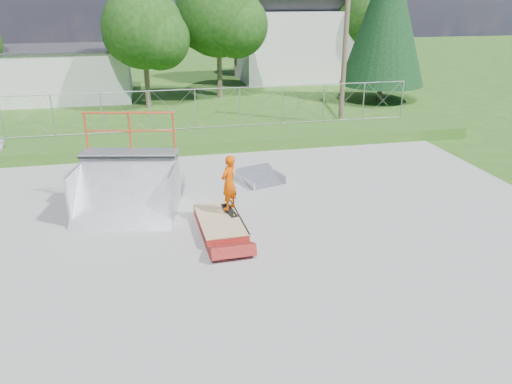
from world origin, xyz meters
The scene contains 17 objects.
ground centered at (0.00, 0.00, 0.00)m, with size 120.00×120.00×0.00m, color #2E5618.
concrete_pad centered at (0.00, 0.00, 0.02)m, with size 20.00×16.00×0.04m, color #9C9C9A.
grass_berm centered at (0.00, 9.50, 0.25)m, with size 24.00×3.00×0.50m, color #2E5618.
grind_box centered at (-0.35, 1.04, 0.18)m, with size 1.25×2.43×0.35m.
quarter_pipe centered at (-2.89, 2.60, 1.44)m, with size 2.88×2.44×2.88m, color #B1B3B9, non-canonical shape.
flat_bank_ramp centered at (1.62, 4.48, 0.20)m, with size 1.31×1.40×0.40m, color #B1B3B9, non-canonical shape.
skateboard centered at (-0.01, 1.40, 0.40)m, with size 0.22×0.80×0.02m, color black.
skater centered at (-0.01, 1.40, 1.19)m, with size 0.58×0.38×1.58m, color #D84600.
chain_link_fence centered at (0.00, 10.50, 1.40)m, with size 20.00×0.06×1.80m, color #929399, non-canonical shape.
utility_building_flat centered at (-8.00, 22.00, 1.50)m, with size 10.00×6.00×3.00m, color silver.
gable_house centered at (9.00, 26.00, 3.84)m, with size 8.40×6.08×8.94m.
utility_pole centered at (7.50, 12.00, 4.00)m, with size 0.24×0.24×8.00m, color brown.
tree_left_near centered at (-1.75, 17.83, 4.24)m, with size 4.76×4.48×6.65m.
tree_center centered at (2.78, 19.81, 4.85)m, with size 5.44×5.12×7.60m.
tree_right_far centered at (14.27, 23.82, 4.54)m, with size 5.10×4.80×7.12m.
tree_back_mid centered at (5.21, 27.86, 3.63)m, with size 4.08×3.84×5.70m.
conifer_tree centered at (12.00, 17.00, 5.05)m, with size 5.04×5.04×9.10m.
Camera 1 is at (-2.06, -11.51, 6.19)m, focal length 35.00 mm.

